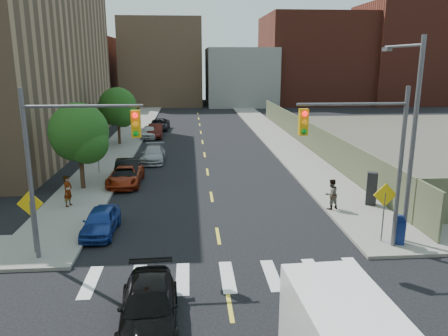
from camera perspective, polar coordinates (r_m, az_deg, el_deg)
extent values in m
cube|color=gray|center=(53.51, -11.50, 5.16)|extent=(3.50, 73.00, 0.15)
cube|color=gray|center=(53.86, 5.17, 5.44)|extent=(3.50, 73.00, 0.15)
cube|color=#646849|center=(41.04, 10.88, 4.23)|extent=(0.12, 44.00, 2.50)
cube|color=#592319|center=(83.66, -19.30, 11.83)|extent=(14.00, 18.00, 12.00)
cube|color=#8C6B4C|center=(83.15, -8.01, 13.48)|extent=(14.00, 16.00, 15.00)
cube|color=gray|center=(81.59, 2.05, 11.84)|extent=(12.00, 16.00, 10.00)
cube|color=#592319|center=(86.19, 11.47, 13.69)|extent=(18.00, 18.00, 16.00)
cube|color=#592319|center=(90.01, 21.99, 13.62)|extent=(14.00, 16.00, 18.00)
cylinder|color=#8C6B4C|center=(92.01, 24.61, 16.49)|extent=(1.80, 1.80, 28.00)
cylinder|color=#59595E|center=(18.69, -24.00, -1.25)|extent=(0.18, 0.18, 7.00)
cylinder|color=#59595E|center=(17.57, -17.92, 7.70)|extent=(4.50, 0.12, 0.12)
cube|color=#E5A50C|center=(17.31, -11.43, 5.67)|extent=(0.35, 0.30, 1.05)
cylinder|color=#59595E|center=(19.64, 22.00, -0.36)|extent=(0.18, 0.18, 7.00)
cylinder|color=#59595E|center=(18.28, 16.41, 8.02)|extent=(4.50, 0.12, 0.12)
cube|color=#E5A50C|center=(17.76, 10.33, 5.93)|extent=(0.35, 0.30, 1.05)
cylinder|color=#59595E|center=(20.19, 23.42, 2.78)|extent=(0.20, 0.20, 9.00)
cylinder|color=#59595E|center=(21.40, 22.36, 14.53)|extent=(0.12, 3.50, 0.12)
cube|color=#59595E|center=(22.84, 20.51, 14.33)|extent=(0.25, 0.60, 0.18)
cylinder|color=#59595E|center=(19.91, -23.70, -7.28)|extent=(0.06, 0.06, 2.40)
cube|color=yellow|center=(19.56, -24.01, -4.27)|extent=(1.06, 0.04, 1.06)
cylinder|color=#59595E|center=(20.59, 20.05, -6.25)|extent=(0.06, 0.06, 2.40)
cube|color=yellow|center=(20.25, 20.31, -3.32)|extent=(1.06, 0.04, 1.06)
cylinder|color=#59595E|center=(32.43, -16.11, 1.28)|extent=(0.06, 0.06, 2.40)
cube|color=yellow|center=(32.21, -16.24, 3.19)|extent=(1.06, 0.04, 1.06)
cylinder|color=#332114|center=(28.64, -18.06, -0.25)|extent=(0.28, 0.28, 2.64)
sphere|color=#154814|center=(28.18, -18.43, 4.49)|extent=(3.60, 3.60, 3.60)
sphere|color=#154814|center=(27.87, -17.48, 3.21)|extent=(2.64, 2.64, 2.64)
sphere|color=#154814|center=(28.73, -18.95, 3.76)|extent=(2.88, 2.88, 2.88)
cylinder|color=#332114|center=(43.08, -13.54, 4.64)|extent=(0.28, 0.28, 2.64)
sphere|color=#154814|center=(42.77, -13.72, 7.81)|extent=(3.60, 3.60, 3.60)
sphere|color=#154814|center=(42.46, -13.07, 6.99)|extent=(2.64, 2.64, 2.64)
sphere|color=#154814|center=(43.27, -14.14, 7.30)|extent=(2.88, 2.88, 2.88)
imported|color=navy|center=(21.53, -15.80, -6.70)|extent=(1.56, 3.63, 1.22)
imported|color=black|center=(30.24, -12.50, -0.33)|extent=(1.70, 4.43, 1.44)
imported|color=maroon|center=(29.31, -12.75, -1.01)|extent=(2.13, 4.47, 1.23)
imported|color=#9B9DA2|center=(35.58, -9.21, 1.82)|extent=(1.80, 4.39, 1.27)
imported|color=#B9B9B9|center=(46.34, -9.77, 4.65)|extent=(1.58, 3.93, 1.34)
imported|color=#3E110C|center=(46.86, -8.93, 4.81)|extent=(1.51, 4.21, 1.38)
imported|color=black|center=(51.86, -8.45, 5.65)|extent=(2.35, 4.75, 1.30)
imported|color=black|center=(14.26, -9.79, -17.41)|extent=(2.00, 4.49, 1.28)
cube|color=black|center=(12.65, 12.94, -16.62)|extent=(2.02, 1.36, 0.96)
cube|color=navy|center=(20.80, 21.81, -7.80)|extent=(0.65, 0.58, 1.02)
cylinder|color=navy|center=(20.61, 21.95, -6.43)|extent=(0.58, 0.43, 0.52)
cube|color=black|center=(25.54, 18.71, -2.56)|extent=(0.67, 0.61, 1.85)
imported|color=gray|center=(25.45, -19.73, -2.83)|extent=(0.60, 0.73, 1.73)
imported|color=gray|center=(24.21, 13.82, -3.34)|extent=(0.99, 0.89, 1.66)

